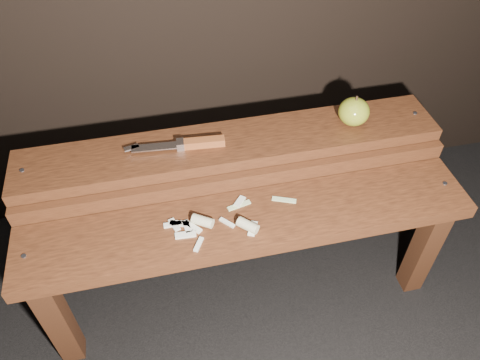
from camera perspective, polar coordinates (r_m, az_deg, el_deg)
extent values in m
plane|color=black|center=(1.59, 0.49, -13.01)|extent=(60.00, 60.00, 0.00)
cube|color=#351A0D|center=(1.41, -21.32, -15.59)|extent=(0.06, 0.06, 0.38)
cube|color=#351A0D|center=(1.55, 21.50, -7.79)|extent=(0.06, 0.06, 0.38)
cube|color=#452210|center=(1.23, 1.12, -5.19)|extent=(1.20, 0.20, 0.04)
cylinder|color=slate|center=(1.26, -24.86, -8.42)|extent=(0.01, 0.01, 0.00)
cylinder|color=slate|center=(1.42, 23.71, -0.39)|extent=(0.01, 0.01, 0.00)
cube|color=#351A0D|center=(1.55, -21.20, -5.23)|extent=(0.06, 0.06, 0.46)
cube|color=#351A0D|center=(1.68, 17.20, 0.92)|extent=(0.06, 0.06, 0.46)
cube|color=#452210|center=(1.28, -0.05, -0.16)|extent=(1.20, 0.02, 0.05)
cube|color=#452210|center=(1.33, -1.04, 4.22)|extent=(1.20, 0.18, 0.04)
cylinder|color=slate|center=(1.35, -25.04, 1.07)|extent=(0.01, 0.01, 0.00)
cylinder|color=slate|center=(1.50, 20.56, 7.64)|extent=(0.01, 0.01, 0.00)
ellipsoid|color=olive|center=(1.39, 13.71, 8.10)|extent=(0.09, 0.09, 0.08)
cylinder|color=#382314|center=(1.36, 14.04, 9.64)|extent=(0.01, 0.01, 0.01)
cube|color=brown|center=(1.29, -4.36, 4.58)|extent=(0.11, 0.04, 0.02)
cube|color=silver|center=(1.29, -7.29, 4.29)|extent=(0.02, 0.03, 0.02)
cube|color=silver|center=(1.29, -10.43, 3.97)|extent=(0.12, 0.04, 0.00)
cube|color=silver|center=(1.31, -13.09, 3.86)|extent=(0.04, 0.03, 0.00)
cube|color=beige|center=(1.21, -7.38, -5.29)|extent=(0.05, 0.03, 0.01)
cube|color=beige|center=(1.19, 1.55, -5.94)|extent=(0.03, 0.05, 0.01)
cube|color=beige|center=(1.20, -5.80, -5.69)|extent=(0.05, 0.05, 0.01)
cube|color=beige|center=(1.20, -6.48, -5.70)|extent=(0.02, 0.04, 0.01)
cube|color=beige|center=(1.25, -0.04, -2.66)|extent=(0.04, 0.04, 0.01)
cube|color=beige|center=(1.19, -6.66, -6.65)|extent=(0.05, 0.02, 0.01)
cube|color=beige|center=(1.21, -8.20, -5.38)|extent=(0.05, 0.01, 0.01)
cube|color=beige|center=(1.20, -1.59, -5.22)|extent=(0.04, 0.04, 0.01)
cube|color=beige|center=(1.17, -5.07, -7.82)|extent=(0.03, 0.04, 0.01)
cube|color=beige|center=(1.21, -8.02, -5.43)|extent=(0.03, 0.04, 0.01)
cylinder|color=#C9BB8C|center=(1.18, 0.95, -5.56)|extent=(0.06, 0.06, 0.03)
cylinder|color=#C9BB8C|center=(1.20, -4.58, -5.01)|extent=(0.06, 0.05, 0.03)
cube|color=#BCC988|center=(1.24, -0.13, -3.12)|extent=(0.07, 0.03, 0.00)
cube|color=#BCC988|center=(1.26, 5.39, -2.42)|extent=(0.07, 0.04, 0.00)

